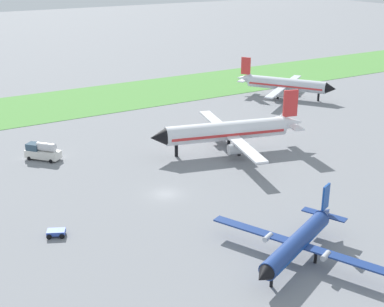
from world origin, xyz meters
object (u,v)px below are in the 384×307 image
(fuel_truck_near_gate, at_px, (42,151))
(baggage_cart_midfield, at_px, (56,232))
(airplane_midfield_jet, at_px, (229,131))
(airplane_parked_jet_far, at_px, (284,84))
(airplane_foreground_turboprop, at_px, (298,241))

(fuel_truck_near_gate, relative_size, baggage_cart_midfield, 2.22)
(airplane_midfield_jet, distance_m, fuel_truck_near_gate, 34.93)
(airplane_midfield_jet, bearing_deg, baggage_cart_midfield, 36.15)
(airplane_parked_jet_far, relative_size, airplane_foreground_turboprop, 1.07)
(airplane_midfield_jet, height_order, airplane_parked_jet_far, airplane_midfield_jet)
(airplane_parked_jet_far, relative_size, baggage_cart_midfield, 8.22)
(airplane_midfield_jet, bearing_deg, airplane_foreground_turboprop, 82.26)
(fuel_truck_near_gate, bearing_deg, airplane_foreground_turboprop, 157.35)
(airplane_midfield_jet, distance_m, airplane_parked_jet_far, 44.32)
(airplane_foreground_turboprop, height_order, baggage_cart_midfield, airplane_foreground_turboprop)
(airplane_foreground_turboprop, height_order, fuel_truck_near_gate, airplane_foreground_turboprop)
(airplane_parked_jet_far, bearing_deg, airplane_foreground_turboprop, -72.78)
(fuel_truck_near_gate, distance_m, baggage_cart_midfield, 30.01)
(airplane_foreground_turboprop, bearing_deg, fuel_truck_near_gate, -95.36)
(airplane_midfield_jet, relative_size, airplane_foreground_turboprop, 1.39)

